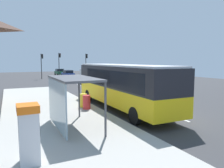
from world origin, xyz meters
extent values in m
cube|color=#38383A|center=(0.00, 14.00, -0.02)|extent=(56.00, 92.00, 0.04)
cube|color=#ADAAA3|center=(-6.40, 2.00, 0.09)|extent=(6.20, 30.00, 0.18)
cube|color=silver|center=(0.25, -1.00, 0.01)|extent=(0.16, 2.20, 0.01)
cube|color=silver|center=(0.25, 4.00, 0.01)|extent=(0.16, 2.20, 0.01)
cube|color=silver|center=(0.25, 9.00, 0.01)|extent=(0.16, 2.20, 0.01)
cube|color=silver|center=(0.25, 14.00, 0.01)|extent=(0.16, 2.20, 0.01)
cube|color=silver|center=(0.25, 19.00, 0.01)|extent=(0.16, 2.20, 0.01)
cube|color=silver|center=(0.25, 24.00, 0.01)|extent=(0.16, 2.20, 0.01)
cube|color=silver|center=(0.25, 29.00, 0.01)|extent=(0.16, 2.20, 0.01)
cube|color=yellow|center=(-1.70, 2.51, 1.07)|extent=(2.57, 11.02, 1.15)
cube|color=black|center=(-1.70, 2.51, 2.38)|extent=(2.57, 11.02, 1.45)
cube|color=silver|center=(-1.70, 2.51, 3.15)|extent=(2.45, 10.80, 0.12)
cube|color=black|center=(-1.66, 7.96, 2.30)|extent=(2.30, 0.13, 1.22)
cube|color=black|center=(-2.91, 2.02, 2.30)|extent=(0.14, 8.58, 1.10)
cylinder|color=black|center=(-2.80, 6.42, 0.50)|extent=(0.29, 1.00, 1.00)
cylinder|color=black|center=(-0.54, 6.40, 0.50)|extent=(0.29, 1.00, 1.00)
cylinder|color=black|center=(-2.85, -1.18, 0.50)|extent=(0.29, 1.00, 1.00)
cylinder|color=black|center=(-0.59, -1.20, 0.50)|extent=(0.29, 1.00, 1.00)
cube|color=white|center=(2.20, 19.08, 1.32)|extent=(2.02, 5.21, 1.96)
cube|color=black|center=(2.20, 19.08, 1.66)|extent=(2.05, 3.13, 0.44)
cylinder|color=black|center=(3.11, 17.08, 0.34)|extent=(0.22, 0.68, 0.68)
cylinder|color=black|center=(1.31, 17.07, 0.34)|extent=(0.22, 0.68, 0.68)
cylinder|color=black|center=(3.09, 21.08, 0.34)|extent=(0.22, 0.68, 0.68)
cylinder|color=black|center=(1.29, 21.07, 0.34)|extent=(0.22, 0.68, 0.68)
cube|color=navy|center=(2.30, 33.50, 0.62)|extent=(1.88, 4.43, 0.60)
cube|color=black|center=(2.30, 33.30, 1.22)|extent=(1.63, 2.40, 0.60)
cylinder|color=black|center=(1.45, 34.99, 0.32)|extent=(0.21, 0.64, 0.64)
cylinder|color=black|center=(3.09, 35.02, 0.32)|extent=(0.21, 0.64, 0.64)
cylinder|color=black|center=(1.51, 31.99, 0.32)|extent=(0.21, 0.64, 0.64)
cylinder|color=black|center=(3.15, 32.02, 0.32)|extent=(0.21, 0.64, 0.64)
cube|color=#195933|center=(2.30, 41.18, 0.62)|extent=(1.81, 4.40, 0.60)
cube|color=black|center=(2.30, 41.38, 1.22)|extent=(1.59, 2.38, 0.60)
cylinder|color=black|center=(3.12, 39.67, 0.32)|extent=(0.20, 0.64, 0.64)
cylinder|color=black|center=(1.48, 39.68, 0.32)|extent=(0.20, 0.64, 0.64)
cylinder|color=black|center=(3.12, 42.67, 0.32)|extent=(0.20, 0.64, 0.64)
cylinder|color=black|center=(1.48, 42.68, 0.32)|extent=(0.20, 0.64, 0.64)
cube|color=silver|center=(-8.46, -3.77, 1.03)|extent=(0.60, 0.70, 1.70)
cube|color=orange|center=(-8.46, -3.77, 2.00)|extent=(0.66, 0.76, 0.24)
cube|color=black|center=(-8.15, -3.77, 1.30)|extent=(0.03, 0.36, 0.44)
cylinder|color=red|center=(-4.20, 2.91, 0.66)|extent=(0.52, 0.52, 0.95)
cylinder|color=yellow|center=(-4.20, 3.61, 0.66)|extent=(0.52, 0.52, 0.95)
cylinder|color=#2D2D2D|center=(5.40, 30.86, 2.45)|extent=(0.14, 0.14, 4.90)
cube|color=black|center=(5.62, 30.86, 4.40)|extent=(0.24, 0.28, 0.84)
sphere|color=#360606|center=(5.74, 30.86, 4.68)|extent=(0.16, 0.16, 0.16)
sphere|color=#F2B20C|center=(5.74, 30.86, 4.40)|extent=(0.16, 0.16, 0.16)
sphere|color=black|center=(5.74, 30.86, 4.12)|extent=(0.16, 0.16, 0.16)
cylinder|color=#2D2D2D|center=(-3.20, 31.66, 2.40)|extent=(0.14, 0.14, 4.80)
cube|color=black|center=(-2.98, 31.66, 4.30)|extent=(0.24, 0.28, 0.84)
sphere|color=#360606|center=(-2.86, 31.66, 4.58)|extent=(0.16, 0.16, 0.16)
sphere|color=#3C2C03|center=(-2.86, 31.66, 4.30)|extent=(0.16, 0.16, 0.16)
sphere|color=green|center=(-2.86, 31.66, 4.02)|extent=(0.16, 0.16, 0.16)
cylinder|color=#2D2D2D|center=(0.30, 32.46, 2.51)|extent=(0.14, 0.14, 5.02)
cube|color=black|center=(0.52, 32.46, 4.52)|extent=(0.24, 0.28, 0.84)
sphere|color=red|center=(0.64, 32.46, 4.80)|extent=(0.16, 0.16, 0.16)
sphere|color=#3C2C03|center=(0.64, 32.46, 4.52)|extent=(0.16, 0.16, 0.16)
sphere|color=black|center=(0.64, 32.46, 4.24)|extent=(0.16, 0.16, 0.16)
cube|color=#4C4C51|center=(-6.10, -0.69, 2.63)|extent=(1.80, 4.00, 0.10)
cube|color=#8CA5B2|center=(-6.95, -0.69, 1.43)|extent=(0.06, 3.80, 2.30)
cylinder|color=#4C4C51|center=(-5.25, -2.59, 1.40)|extent=(0.10, 0.10, 2.44)
cylinder|color=#4C4C51|center=(-5.25, 1.21, 1.40)|extent=(0.10, 0.10, 2.44)
camera|label=1|loc=(-8.97, -10.90, 3.49)|focal=34.44mm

